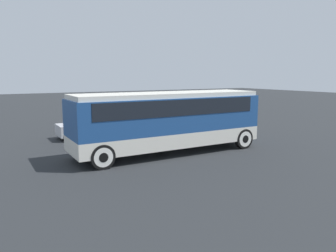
{
  "coord_description": "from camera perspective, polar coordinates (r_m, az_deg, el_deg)",
  "views": [
    {
      "loc": [
        -8.09,
        -14.02,
        3.92
      ],
      "look_at": [
        0.0,
        0.0,
        1.37
      ],
      "focal_mm": 35.0,
      "sensor_mm": 36.0,
      "label": 1
    }
  ],
  "objects": [
    {
      "name": "parked_car_mid",
      "position": [
        21.2,
        -12.6,
        0.07
      ],
      "size": [
        4.67,
        1.8,
        1.48
      ],
      "color": "#BCBCC1",
      "rests_on": "ground_plane"
    },
    {
      "name": "ground_plane",
      "position": [
        16.65,
        0.0,
        -4.66
      ],
      "size": [
        120.0,
        120.0,
        0.0
      ],
      "primitive_type": "plane",
      "color": "#26282B"
    },
    {
      "name": "parked_car_near",
      "position": [
        24.45,
        -8.87,
        1.27
      ],
      "size": [
        4.22,
        1.79,
        1.42
      ],
      "color": "black",
      "rests_on": "ground_plane"
    },
    {
      "name": "tour_bus",
      "position": [
        16.37,
        0.29,
        1.64
      ],
      "size": [
        9.71,
        2.67,
        3.05
      ],
      "color": "silver",
      "rests_on": "ground_plane"
    }
  ]
}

